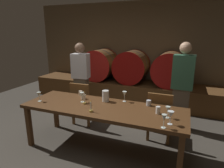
% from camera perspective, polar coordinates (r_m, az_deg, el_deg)
% --- Properties ---
extents(ground_plane, '(8.04, 8.04, 0.00)m').
position_cam_1_polar(ground_plane, '(3.25, -7.15, -19.45)').
color(ground_plane, '#3F3A33').
extents(back_wall, '(6.18, 0.24, 2.64)m').
position_cam_1_polar(back_wall, '(5.59, 7.69, 9.72)').
color(back_wall, brown).
rests_on(back_wall, ground).
extents(barrel_shelf, '(5.56, 0.90, 0.54)m').
position_cam_1_polar(barrel_shelf, '(5.27, 5.85, -2.25)').
color(barrel_shelf, brown).
rests_on(barrel_shelf, ground).
extents(wine_barrel_left, '(0.85, 0.77, 0.85)m').
position_cam_1_polar(wine_barrel_left, '(5.42, -3.49, 5.76)').
color(wine_barrel_left, brown).
rests_on(wine_barrel_left, barrel_shelf).
extents(wine_barrel_center, '(0.85, 0.77, 0.85)m').
position_cam_1_polar(wine_barrel_center, '(5.11, 5.84, 5.13)').
color(wine_barrel_center, '#513319').
rests_on(wine_barrel_center, barrel_shelf).
extents(wine_barrel_right, '(0.85, 0.77, 0.85)m').
position_cam_1_polar(wine_barrel_right, '(4.95, 16.85, 4.22)').
color(wine_barrel_right, brown).
rests_on(wine_barrel_right, barrel_shelf).
extents(dining_table, '(2.51, 0.82, 0.73)m').
position_cam_1_polar(dining_table, '(3.00, -2.71, -7.91)').
color(dining_table, '#4C2D16').
rests_on(dining_table, ground).
extents(chair_left, '(0.42, 0.42, 0.88)m').
position_cam_1_polar(chair_left, '(3.95, -8.76, -5.05)').
color(chair_left, brown).
rests_on(chair_left, ground).
extents(chair_right, '(0.40, 0.40, 0.88)m').
position_cam_1_polar(chair_right, '(3.42, 14.02, -8.62)').
color(chair_right, brown).
rests_on(chair_right, ground).
extents(guest_left, '(0.41, 0.28, 1.61)m').
position_cam_1_polar(guest_left, '(4.48, -9.16, 1.93)').
color(guest_left, brown).
rests_on(guest_left, ground).
extents(guest_right, '(0.39, 0.26, 1.67)m').
position_cam_1_polar(guest_right, '(3.82, 20.04, -0.65)').
color(guest_right, brown).
rests_on(guest_right, ground).
extents(candle_left, '(0.05, 0.05, 0.22)m').
position_cam_1_polar(candle_left, '(3.09, -8.19, -4.80)').
color(candle_left, olive).
rests_on(candle_left, dining_table).
extents(candle_right, '(0.05, 0.05, 0.18)m').
position_cam_1_polar(candle_right, '(2.79, -6.26, -7.29)').
color(candle_right, olive).
rests_on(candle_right, dining_table).
extents(pitcher, '(0.11, 0.11, 0.18)m').
position_cam_1_polar(pitcher, '(3.17, -1.93, -3.57)').
color(pitcher, white).
rests_on(pitcher, dining_table).
extents(wine_glass_far_left, '(0.07, 0.07, 0.16)m').
position_cam_1_polar(wine_glass_far_left, '(3.38, -20.83, -3.07)').
color(wine_glass_far_left, silver).
rests_on(wine_glass_far_left, dining_table).
extents(wine_glass_left, '(0.08, 0.08, 0.16)m').
position_cam_1_polar(wine_glass_left, '(3.16, -8.83, -3.26)').
color(wine_glass_left, silver).
rests_on(wine_glass_left, dining_table).
extents(wine_glass_center_left, '(0.07, 0.07, 0.17)m').
position_cam_1_polar(wine_glass_center_left, '(3.15, 3.73, -3.02)').
color(wine_glass_center_left, silver).
rests_on(wine_glass_center_left, dining_table).
extents(wine_glass_center_right, '(0.06, 0.06, 0.17)m').
position_cam_1_polar(wine_glass_center_right, '(2.39, 15.18, -9.80)').
color(wine_glass_center_right, silver).
rests_on(wine_glass_center_right, dining_table).
extents(wine_glass_right, '(0.07, 0.07, 0.16)m').
position_cam_1_polar(wine_glass_right, '(2.67, 16.26, -7.33)').
color(wine_glass_right, silver).
rests_on(wine_glass_right, dining_table).
extents(wine_glass_far_right, '(0.08, 0.08, 0.18)m').
position_cam_1_polar(wine_glass_far_right, '(2.49, 17.01, -8.76)').
color(wine_glass_far_right, white).
rests_on(wine_glass_far_right, dining_table).
extents(cup_far_left, '(0.06, 0.06, 0.09)m').
position_cam_1_polar(cup_far_left, '(3.51, -9.32, -2.69)').
color(cup_far_left, beige).
rests_on(cup_far_left, dining_table).
extents(cup_center_left, '(0.08, 0.08, 0.08)m').
position_cam_1_polar(cup_center_left, '(3.33, -8.52, -3.75)').
color(cup_center_left, beige).
rests_on(cup_center_left, dining_table).
extents(cup_center_right, '(0.07, 0.07, 0.09)m').
position_cam_1_polar(cup_center_right, '(3.05, 10.83, -5.54)').
color(cup_center_right, silver).
rests_on(cup_center_right, dining_table).
extents(cup_far_right, '(0.06, 0.06, 0.11)m').
position_cam_1_polar(cup_far_right, '(2.79, 13.49, -7.54)').
color(cup_far_right, white).
rests_on(cup_far_right, dining_table).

